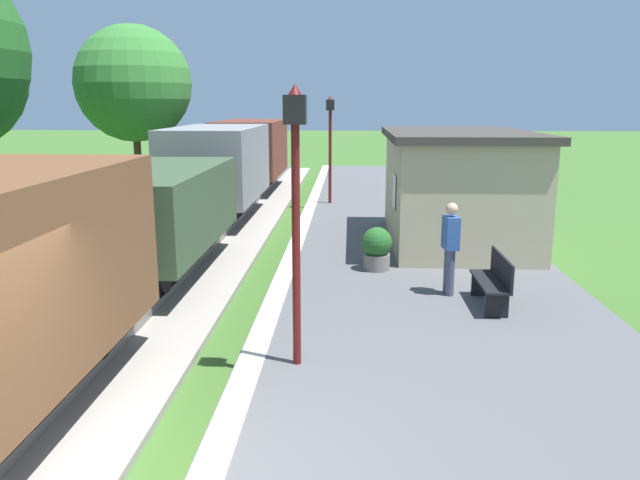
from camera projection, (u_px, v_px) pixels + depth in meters
name	position (u px, v px, depth m)	size (l,w,h in m)	color
freight_train	(194.00, 183.00, 16.47)	(2.50, 26.00, 2.72)	brown
station_hut	(456.00, 186.00, 15.63)	(3.50, 5.80, 2.78)	tan
bench_near_hut	(494.00, 280.00, 10.74)	(0.42, 1.50, 0.91)	black
person_waiting	(450.00, 245.00, 11.32)	(0.29, 0.41, 1.71)	#474C66
potted_planter	(377.00, 248.00, 13.11)	(0.64, 0.64, 0.92)	slate
lamp_post_near	(296.00, 176.00, 7.92)	(0.28, 0.28, 3.70)	#591414
lamp_post_far	(330.00, 130.00, 21.41)	(0.28, 0.28, 3.70)	#591414
tree_field_distant	(133.00, 84.00, 23.51)	(4.36, 4.36, 6.59)	#4C3823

